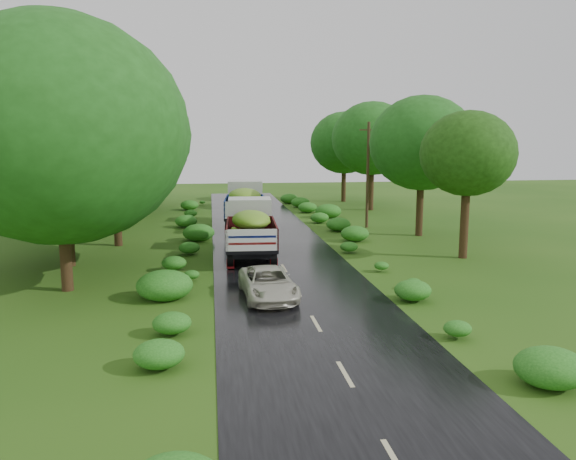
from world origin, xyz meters
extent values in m
plane|color=#224C10|center=(0.00, 0.00, 0.00)|extent=(120.00, 120.00, 0.00)
cube|color=black|center=(0.00, 5.00, 0.01)|extent=(6.50, 80.00, 0.02)
cube|color=#BFB78C|center=(0.00, -4.00, 0.02)|extent=(0.12, 1.60, 0.00)
cube|color=#BFB78C|center=(0.00, 0.00, 0.02)|extent=(0.12, 1.60, 0.00)
cube|color=#BFB78C|center=(0.00, 4.00, 0.02)|extent=(0.12, 1.60, 0.00)
cube|color=#BFB78C|center=(0.00, 8.00, 0.02)|extent=(0.12, 1.60, 0.00)
cube|color=#BFB78C|center=(0.00, 12.00, 0.02)|extent=(0.12, 1.60, 0.00)
cube|color=#BFB78C|center=(0.00, 16.00, 0.02)|extent=(0.12, 1.60, 0.00)
cube|color=#BFB78C|center=(0.00, 20.00, 0.02)|extent=(0.12, 1.60, 0.00)
cube|color=#BFB78C|center=(0.00, 24.00, 0.02)|extent=(0.12, 1.60, 0.00)
cube|color=#BFB78C|center=(0.00, 28.00, 0.02)|extent=(0.12, 1.60, 0.00)
cube|color=#BFB78C|center=(0.00, 32.00, 0.02)|extent=(0.12, 1.60, 0.00)
cube|color=#BFB78C|center=(0.00, 36.00, 0.02)|extent=(0.12, 1.60, 0.00)
cube|color=#BFB78C|center=(0.00, 40.00, 0.02)|extent=(0.12, 1.60, 0.00)
cube|color=black|center=(-1.34, 10.74, 0.67)|extent=(2.07, 5.89, 0.29)
cylinder|color=black|center=(-2.23, 12.90, 0.52)|extent=(0.34, 1.04, 1.03)
cylinder|color=black|center=(-0.23, 12.80, 0.52)|extent=(0.34, 1.04, 1.03)
cylinder|color=black|center=(-2.40, 9.47, 0.52)|extent=(0.34, 1.04, 1.03)
cylinder|color=black|center=(-0.40, 9.37, 0.52)|extent=(0.34, 1.04, 1.03)
cylinder|color=black|center=(-2.45, 8.42, 0.52)|extent=(0.34, 1.04, 1.03)
cylinder|color=black|center=(-0.46, 8.32, 0.52)|extent=(0.34, 1.04, 1.03)
cube|color=maroon|center=(-2.47, 8.06, 0.29)|extent=(0.35, 0.06, 0.46)
cube|color=maroon|center=(-0.47, 7.97, 0.29)|extent=(0.35, 0.06, 0.46)
cube|color=silver|center=(-1.22, 13.06, 1.79)|extent=(2.37, 2.07, 1.96)
cube|color=black|center=(-1.39, 9.66, 0.90)|extent=(2.59, 4.55, 0.17)
cube|color=#4A0D12|center=(-2.53, 9.71, 1.47)|extent=(0.30, 4.43, 0.98)
cube|color=#4A0D12|center=(-0.25, 9.60, 1.47)|extent=(0.30, 4.43, 0.98)
cube|color=#4A0D12|center=(-1.28, 11.83, 1.47)|extent=(2.37, 0.20, 0.98)
cube|color=silver|center=(-1.50, 7.48, 1.47)|extent=(2.37, 0.20, 0.98)
ellipsoid|color=#538818|center=(-1.39, 9.66, 2.09)|extent=(2.18, 3.82, 1.03)
cube|color=black|center=(-0.99, 20.99, 0.72)|extent=(2.37, 6.36, 0.31)
cylinder|color=black|center=(-1.89, 23.33, 0.55)|extent=(0.39, 1.13, 1.11)
cylinder|color=black|center=(0.25, 23.17, 0.55)|extent=(0.39, 1.13, 1.11)
cylinder|color=black|center=(-2.17, 19.65, 0.55)|extent=(0.39, 1.13, 1.11)
cylinder|color=black|center=(-0.03, 19.49, 0.55)|extent=(0.39, 1.13, 1.11)
cylinder|color=black|center=(-2.26, 18.52, 0.55)|extent=(0.39, 1.13, 1.11)
cylinder|color=black|center=(-0.11, 18.36, 0.55)|extent=(0.39, 1.13, 1.11)
cube|color=maroon|center=(-2.28, 18.15, 0.31)|extent=(0.38, 0.07, 0.50)
cube|color=maroon|center=(-0.14, 17.99, 0.31)|extent=(0.38, 0.07, 0.50)
cube|color=silver|center=(-0.81, 23.47, 1.93)|extent=(2.60, 2.28, 2.10)
cube|color=black|center=(-1.08, 19.83, 0.96)|extent=(2.90, 4.94, 0.18)
cube|color=navy|center=(-2.31, 19.92, 1.58)|extent=(0.45, 4.76, 1.05)
cube|color=navy|center=(0.15, 19.73, 1.58)|extent=(0.45, 4.76, 1.05)
cube|color=navy|center=(-0.90, 22.16, 1.58)|extent=(2.55, 0.28, 1.05)
cube|color=silver|center=(-1.26, 17.50, 1.58)|extent=(2.55, 0.28, 1.05)
ellipsoid|color=#538818|center=(-1.08, 19.83, 2.24)|extent=(2.43, 4.15, 1.11)
imported|color=beige|center=(-1.23, 3.19, 0.58)|extent=(2.13, 4.17, 1.13)
cylinder|color=#382616|center=(7.18, 19.51, 3.54)|extent=(0.21, 0.21, 7.08)
cube|color=#382616|center=(7.18, 19.51, 6.55)|extent=(1.24, 0.17, 0.09)
cylinder|color=black|center=(-9.00, 5.39, 3.57)|extent=(0.45, 0.45, 7.15)
ellipsoid|color=#183C0B|center=(-9.00, 5.39, 6.29)|extent=(4.40, 4.40, 3.96)
cylinder|color=black|center=(-9.95, 9.95, 3.58)|extent=(0.45, 0.45, 7.16)
ellipsoid|color=#183C0B|center=(-9.95, 9.95, 6.30)|extent=(4.80, 4.80, 4.32)
cylinder|color=black|center=(-8.52, 14.95, 3.50)|extent=(0.45, 0.45, 6.99)
ellipsoid|color=#183C0B|center=(-8.52, 14.95, 6.15)|extent=(3.48, 3.48, 3.13)
cylinder|color=black|center=(-11.50, 21.14, 4.40)|extent=(0.49, 0.49, 8.79)
ellipsoid|color=#183C0B|center=(-11.50, 21.14, 7.74)|extent=(4.20, 4.20, 3.78)
cylinder|color=black|center=(-9.66, 25.55, 3.47)|extent=(0.45, 0.45, 6.93)
ellipsoid|color=#183C0B|center=(-9.66, 25.55, 6.10)|extent=(3.70, 3.70, 3.33)
cylinder|color=black|center=(-10.97, 31.45, 3.57)|extent=(0.45, 0.45, 7.14)
ellipsoid|color=#183C0B|center=(-10.97, 31.45, 6.28)|extent=(4.97, 4.97, 4.47)
cylinder|color=black|center=(-9.31, 36.74, 3.72)|extent=(0.46, 0.46, 7.44)
ellipsoid|color=#183C0B|center=(-9.31, 36.74, 6.55)|extent=(3.88, 3.88, 3.49)
cylinder|color=black|center=(9.28, 9.15, 2.98)|extent=(0.42, 0.42, 5.96)
ellipsoid|color=#1B5014|center=(9.28, 9.15, 5.25)|extent=(3.06, 3.06, 2.76)
cylinder|color=black|center=(9.51, 15.85, 3.24)|extent=(0.44, 0.44, 6.49)
ellipsoid|color=#1B5014|center=(9.51, 15.85, 5.71)|extent=(3.58, 3.58, 3.22)
cylinder|color=black|center=(10.14, 28.74, 3.42)|extent=(0.44, 0.44, 6.83)
ellipsoid|color=#1B5014|center=(10.14, 28.74, 6.01)|extent=(3.69, 3.69, 3.32)
cylinder|color=black|center=(9.39, 35.53, 3.19)|extent=(0.43, 0.43, 6.38)
ellipsoid|color=#1B5014|center=(9.39, 35.53, 5.62)|extent=(3.61, 3.61, 3.25)
camera|label=1|loc=(-3.29, -17.18, 5.91)|focal=35.00mm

